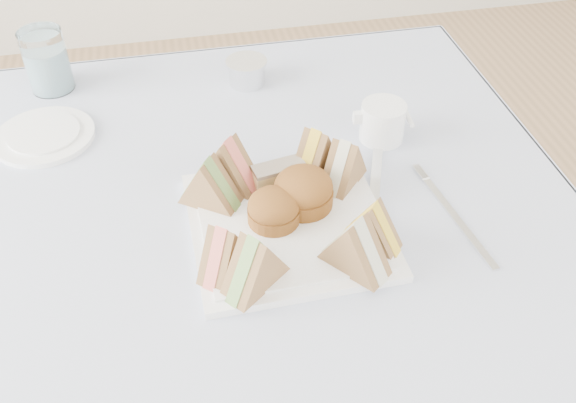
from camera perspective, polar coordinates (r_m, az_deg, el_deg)
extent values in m
cube|color=brown|center=(1.19, -3.84, -15.45)|extent=(0.90, 0.90, 0.74)
cube|color=silver|center=(0.90, -4.91, -2.58)|extent=(1.02, 1.02, 0.01)
cube|color=white|center=(0.89, 0.00, -2.10)|extent=(0.27, 0.27, 0.01)
cylinder|color=#8F5D21|center=(0.87, -1.29, -0.65)|extent=(0.08, 0.08, 0.05)
cylinder|color=#8F5D21|center=(0.89, 1.38, 1.00)|extent=(0.11, 0.11, 0.06)
cube|color=#DAB373|center=(0.93, -0.83, 2.38)|extent=(0.08, 0.04, 0.04)
cylinder|color=white|center=(1.12, -20.83, 5.45)|extent=(0.20, 0.20, 0.01)
cylinder|color=white|center=(1.22, -20.67, 11.63)|extent=(0.10, 0.10, 0.11)
cylinder|color=silver|center=(1.18, -3.68, 11.34)|extent=(0.09, 0.09, 0.04)
cube|color=silver|center=(0.98, 7.79, 2.01)|extent=(0.08, 0.19, 0.00)
cube|color=silver|center=(0.93, 14.91, -1.72)|extent=(0.04, 0.19, 0.00)
cylinder|color=white|center=(1.04, 8.41, 7.01)|extent=(0.08, 0.08, 0.06)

